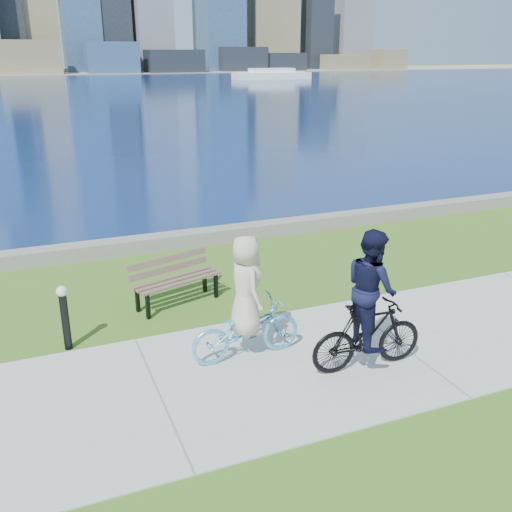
{
  "coord_description": "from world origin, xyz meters",
  "views": [
    {
      "loc": [
        -5.35,
        -6.89,
        4.58
      ],
      "look_at": [
        -1.7,
        2.02,
        1.1
      ],
      "focal_mm": 40.0,
      "sensor_mm": 36.0,
      "label": 1
    }
  ],
  "objects_px": {
    "cyclist_man": "(369,312)",
    "park_bench": "(174,276)",
    "bollard_lamp": "(65,313)",
    "cyclist_woman": "(246,314)"
  },
  "relations": [
    {
      "from": "cyclist_man",
      "to": "park_bench",
      "type": "bearing_deg",
      "value": 34.5
    },
    {
      "from": "bollard_lamp",
      "to": "cyclist_woman",
      "type": "distance_m",
      "value": 2.92
    },
    {
      "from": "bollard_lamp",
      "to": "cyclist_man",
      "type": "xyz_separation_m",
      "value": [
        4.14,
        -2.36,
        0.31
      ]
    },
    {
      "from": "park_bench",
      "to": "cyclist_woman",
      "type": "relative_size",
      "value": 0.91
    },
    {
      "from": "bollard_lamp",
      "to": "park_bench",
      "type": "bearing_deg",
      "value": 27.8
    },
    {
      "from": "bollard_lamp",
      "to": "cyclist_woman",
      "type": "bearing_deg",
      "value": -27.89
    },
    {
      "from": "park_bench",
      "to": "cyclist_man",
      "type": "distance_m",
      "value": 4.04
    },
    {
      "from": "bollard_lamp",
      "to": "cyclist_man",
      "type": "relative_size",
      "value": 0.5
    },
    {
      "from": "bollard_lamp",
      "to": "cyclist_woman",
      "type": "height_order",
      "value": "cyclist_woman"
    },
    {
      "from": "cyclist_woman",
      "to": "bollard_lamp",
      "type": "bearing_deg",
      "value": 60.27
    }
  ]
}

